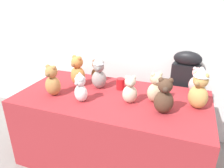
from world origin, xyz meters
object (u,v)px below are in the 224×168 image
at_px(teddy_bear_sand, 156,88).
at_px(teddy_bear_blush, 196,81).
at_px(teddy_bear_ash, 99,73).
at_px(instrument_case, 182,98).
at_px(teddy_bear_caramel, 52,81).
at_px(party_cup_red, 120,84).
at_px(teddy_bear_honey, 199,89).
at_px(teddy_bear_cream, 130,90).
at_px(teddy_bear_snow, 81,87).
at_px(teddy_bear_ginger, 78,72).
at_px(teddy_bear_cocoa, 164,97).
at_px(teddy_bear_chestnut, 97,71).
at_px(display_table, 112,128).

height_order(teddy_bear_sand, teddy_bear_blush, teddy_bear_sand).
bearing_deg(teddy_bear_ash, instrument_case, 11.63).
distance_m(teddy_bear_caramel, party_cup_red, 0.64).
bearing_deg(teddy_bear_honey, teddy_bear_cream, -137.89).
bearing_deg(instrument_case, teddy_bear_sand, -106.69).
height_order(instrument_case, teddy_bear_snow, instrument_case).
relative_size(teddy_bear_ginger, party_cup_red, 2.82).
bearing_deg(party_cup_red, teddy_bear_caramel, -148.05).
distance_m(instrument_case, teddy_bear_sand, 0.66).
xyz_separation_m(instrument_case, teddy_bear_ash, (-0.79, -0.44, 0.34)).
distance_m(teddy_bear_cream, teddy_bear_ash, 0.42).
bearing_deg(teddy_bear_caramel, teddy_bear_cocoa, 8.06).
height_order(teddy_bear_chestnut, party_cup_red, teddy_bear_chestnut).
distance_m(instrument_case, teddy_bear_ash, 0.97).
bearing_deg(teddy_bear_honey, party_cup_red, -159.40).
distance_m(teddy_bear_ash, teddy_bear_caramel, 0.44).
bearing_deg(teddy_bear_blush, teddy_bear_ash, 175.37).
bearing_deg(teddy_bear_honey, teddy_bear_snow, -135.22).
bearing_deg(teddy_bear_ash, teddy_bear_caramel, -156.02).
distance_m(teddy_bear_blush, teddy_bear_ash, 0.93).
bearing_deg(teddy_bear_cream, teddy_bear_blush, 15.81).
xyz_separation_m(teddy_bear_cream, teddy_bear_chestnut, (-0.47, 0.35, -0.01)).
height_order(display_table, teddy_bear_cream, teddy_bear_cream).
bearing_deg(teddy_bear_blush, display_table, -172.29).
relative_size(instrument_case, teddy_bear_ash, 3.25).
height_order(instrument_case, teddy_bear_sand, instrument_case).
bearing_deg(teddy_bear_sand, teddy_bear_caramel, 158.14).
relative_size(instrument_case, teddy_bear_ginger, 3.38).
bearing_deg(teddy_bear_snow, instrument_case, 63.59).
bearing_deg(teddy_bear_cream, teddy_bear_honey, -11.24).
height_order(teddy_bear_cocoa, teddy_bear_honey, teddy_bear_honey).
distance_m(teddy_bear_blush, teddy_bear_chestnut, 1.00).
distance_m(display_table, teddy_bear_honey, 0.90).
height_order(instrument_case, teddy_bear_ash, instrument_case).
xyz_separation_m(teddy_bear_blush, teddy_bear_honey, (0.02, -0.31, 0.05)).
relative_size(teddy_bear_honey, party_cup_red, 3.21).
height_order(teddy_bear_cream, teddy_bear_chestnut, teddy_bear_cream).
relative_size(display_table, teddy_bear_honey, 4.94).
bearing_deg(party_cup_red, instrument_case, 34.16).
xyz_separation_m(teddy_bear_ginger, teddy_bear_honey, (1.15, -0.08, 0.03)).
xyz_separation_m(teddy_bear_blush, party_cup_red, (-0.69, -0.17, -0.06)).
distance_m(teddy_bear_sand, teddy_bear_blush, 0.46).
height_order(display_table, instrument_case, instrument_case).
bearing_deg(teddy_bear_snow, display_table, 61.54).
height_order(display_table, teddy_bear_honey, teddy_bear_honey).
xyz_separation_m(teddy_bear_ginger, party_cup_red, (0.44, 0.05, -0.09)).
distance_m(teddy_bear_cocoa, party_cup_red, 0.56).
relative_size(teddy_bear_sand, party_cup_red, 2.47).
xyz_separation_m(teddy_bear_cocoa, teddy_bear_chestnut, (-0.76, 0.42, -0.03)).
xyz_separation_m(teddy_bear_cocoa, teddy_bear_caramel, (-1.00, -0.03, -0.00)).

